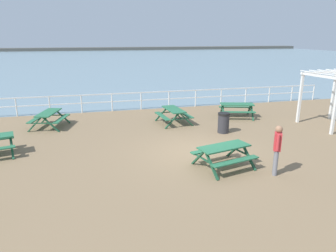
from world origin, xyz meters
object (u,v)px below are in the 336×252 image
at_px(visitor, 277,147).
at_px(picnic_table_near_right, 174,112).
at_px(picnic_table_mid_centre, 224,151).
at_px(lattice_pergola, 336,87).
at_px(litter_bin, 224,123).
at_px(picnic_table_far_right, 49,116).
at_px(picnic_table_corner, 237,107).

bearing_deg(visitor, picnic_table_near_right, 135.10).
bearing_deg(picnic_table_mid_centre, lattice_pergola, 11.01).
bearing_deg(picnic_table_mid_centre, litter_bin, 52.32).
distance_m(picnic_table_mid_centre, litter_bin, 4.02).
distance_m(picnic_table_far_right, lattice_pergola, 14.18).
bearing_deg(litter_bin, picnic_table_far_right, 159.90).
relative_size(picnic_table_mid_centre, visitor, 1.27).
bearing_deg(litter_bin, picnic_table_near_right, 131.23).
xyz_separation_m(visitor, lattice_pergola, (5.97, 4.34, 1.05)).
bearing_deg(visitor, litter_bin, 118.73).
bearing_deg(picnic_table_corner, picnic_table_far_right, -166.15).
xyz_separation_m(picnic_table_near_right, litter_bin, (1.84, -2.10, -0.10)).
height_order(picnic_table_corner, lattice_pergola, lattice_pergola).
xyz_separation_m(picnic_table_corner, litter_bin, (-1.88, -2.44, -0.10)).
distance_m(picnic_table_near_right, visitor, 6.92).
bearing_deg(lattice_pergola, picnic_table_far_right, 161.80).
height_order(picnic_table_corner, visitor, visitor).
distance_m(picnic_table_near_right, picnic_table_mid_centre, 5.78).
bearing_deg(visitor, lattice_pergola, 67.66).
bearing_deg(visitor, picnic_table_corner, 104.97).
height_order(picnic_table_corner, litter_bin, litter_bin).
xyz_separation_m(lattice_pergola, litter_bin, (-5.74, 0.28, -1.52)).
bearing_deg(lattice_pergola, picnic_table_near_right, 157.50).
relative_size(picnic_table_mid_centre, picnic_table_corner, 0.98).
distance_m(picnic_table_corner, lattice_pergola, 4.93).
bearing_deg(picnic_table_near_right, picnic_table_far_right, 76.33).
relative_size(picnic_table_mid_centre, lattice_pergola, 0.77).
distance_m(picnic_table_corner, visitor, 7.38).
xyz_separation_m(picnic_table_mid_centre, visitor, (1.39, -0.94, 0.36)).
xyz_separation_m(picnic_table_far_right, litter_bin, (8.00, -2.93, -0.10)).
relative_size(picnic_table_corner, visitor, 1.30).
height_order(picnic_table_near_right, lattice_pergola, lattice_pergola).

